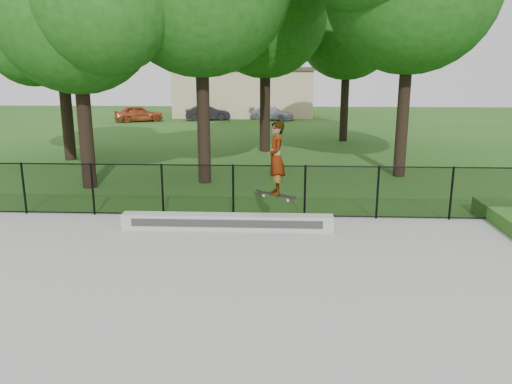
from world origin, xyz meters
The scene contains 10 objects.
ground centered at (0.00, 0.00, 0.00)m, with size 100.00×100.00×0.00m, color #215116.
concrete_slab centered at (0.00, 0.00, 0.03)m, with size 14.00×12.00×0.06m, color #9B9B96.
grind_ledge centered at (-0.05, 4.70, 0.27)m, with size 5.46×0.40×0.41m, color #B7B8B2.
car_a centered at (-10.16, 32.46, 0.65)m, with size 1.54×3.80×1.30m, color #9B401C.
car_b centered at (-4.74, 33.79, 0.61)m, with size 1.28×3.33×1.21m, color black.
car_c centered at (0.58, 34.33, 0.54)m, with size 1.50×3.39×1.07m, color #99A1AD.
skater_airborne centered at (1.20, 4.48, 1.96)m, with size 0.83×0.72×1.97m.
chainlink_fence centered at (0.00, 5.90, 0.81)m, with size 16.06×0.06×1.50m.
tree_row centered at (0.15, 14.38, 6.55)m, with size 20.33×18.06×10.29m.
distant_building centered at (-2.00, 38.00, 2.16)m, with size 12.40×6.40×4.30m.
Camera 1 is at (1.30, -7.59, 4.11)m, focal length 35.00 mm.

